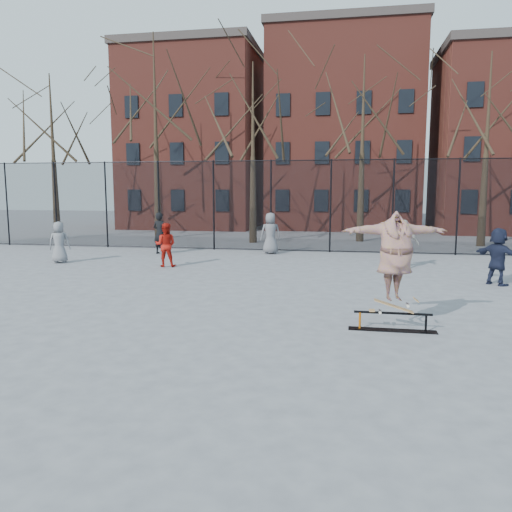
% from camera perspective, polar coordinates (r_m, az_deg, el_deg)
% --- Properties ---
extents(ground, '(100.00, 100.00, 0.00)m').
position_cam_1_polar(ground, '(9.40, -1.96, -9.25)').
color(ground, slate).
extents(skate_rail, '(1.68, 0.26, 0.37)m').
position_cam_1_polar(skate_rail, '(10.12, 15.33, -7.43)').
color(skate_rail, black).
rests_on(skate_rail, ground).
extents(skateboard, '(0.83, 0.20, 0.10)m').
position_cam_1_polar(skateboard, '(10.06, 15.45, -5.92)').
color(skateboard, '#A27B40').
rests_on(skateboard, skate_rail).
extents(skater, '(2.18, 1.17, 1.71)m').
position_cam_1_polar(skater, '(9.89, 15.63, -0.80)').
color(skater, '#483688').
rests_on(skater, skateboard).
extents(bystander_grey, '(0.87, 0.71, 1.55)m').
position_cam_1_polar(bystander_grey, '(19.90, -21.56, 1.48)').
color(bystander_grey, slate).
rests_on(bystander_grey, ground).
extents(bystander_black, '(0.73, 0.57, 1.76)m').
position_cam_1_polar(bystander_black, '(21.49, -10.93, 2.58)').
color(bystander_black, black).
rests_on(bystander_black, ground).
extents(bystander_red, '(0.82, 0.68, 1.55)m').
position_cam_1_polar(bystander_red, '(17.89, -10.30, 1.26)').
color(bystander_red, '#A9170E').
rests_on(bystander_red, ground).
extents(bystander_white, '(1.04, 0.54, 1.69)m').
position_cam_1_polar(bystander_white, '(17.93, 16.57, 1.31)').
color(bystander_white, '#BBB6AE').
rests_on(bystander_white, ground).
extents(bystander_navy, '(1.39, 1.46, 1.65)m').
position_cam_1_polar(bystander_navy, '(15.81, 25.91, -0.05)').
color(bystander_navy, '#1A1F35').
rests_on(bystander_navy, ground).
extents(bystander_extra, '(0.97, 0.76, 1.75)m').
position_cam_1_polar(bystander_extra, '(21.11, 1.66, 2.62)').
color(bystander_extra, '#5D5C61').
rests_on(bystander_extra, ground).
extents(fence, '(34.03, 0.07, 4.00)m').
position_cam_1_polar(fence, '(21.88, 5.32, 5.86)').
color(fence, black).
rests_on(fence, ground).
extents(tree_row, '(33.66, 7.46, 10.67)m').
position_cam_1_polar(tree_row, '(26.43, 5.78, 17.70)').
color(tree_row, black).
rests_on(tree_row, ground).
extents(rowhouses, '(29.00, 7.00, 13.00)m').
position_cam_1_polar(rowhouses, '(34.96, 8.60, 13.05)').
color(rowhouses, maroon).
rests_on(rowhouses, ground).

